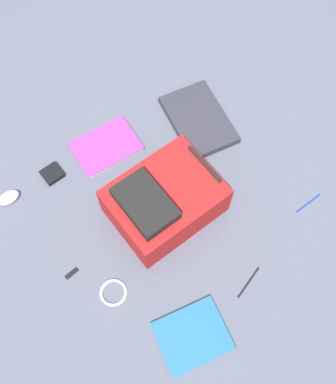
# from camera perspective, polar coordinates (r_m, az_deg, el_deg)

# --- Properties ---
(ground_plane) EXTENTS (3.46, 3.46, 0.00)m
(ground_plane) POSITION_cam_1_polar(r_m,az_deg,el_deg) (1.90, 0.52, -1.41)
(ground_plane) COLOR #4C5160
(backpack) EXTENTS (0.36, 0.45, 0.23)m
(backpack) POSITION_cam_1_polar(r_m,az_deg,el_deg) (1.80, -0.49, -1.19)
(backpack) COLOR maroon
(backpack) RESTS_ON ground_plane
(laptop) EXTENTS (0.42, 0.34, 0.03)m
(laptop) POSITION_cam_1_polar(r_m,az_deg,el_deg) (2.09, 3.85, 9.05)
(laptop) COLOR #24242C
(laptop) RESTS_ON ground_plane
(book_blue) EXTENTS (0.28, 0.31, 0.02)m
(book_blue) POSITION_cam_1_polar(r_m,az_deg,el_deg) (1.76, 3.08, -17.53)
(book_blue) COLOR silver
(book_blue) RESTS_ON ground_plane
(book_comic) EXTENTS (0.25, 0.31, 0.02)m
(book_comic) POSITION_cam_1_polar(r_m,az_deg,el_deg) (2.03, -7.76, 5.65)
(book_comic) COLOR silver
(book_comic) RESTS_ON ground_plane
(computer_mouse) EXTENTS (0.07, 0.10, 0.04)m
(computer_mouse) POSITION_cam_1_polar(r_m,az_deg,el_deg) (2.00, -19.33, -0.68)
(computer_mouse) COLOR silver
(computer_mouse) RESTS_ON ground_plane
(cable_coil) EXTENTS (0.11, 0.11, 0.01)m
(cable_coil) POSITION_cam_1_polar(r_m,az_deg,el_deg) (1.80, -6.84, -12.38)
(cable_coil) COLOR silver
(cable_coil) RESTS_ON ground_plane
(pen_black) EXTENTS (0.03, 0.15, 0.01)m
(pen_black) POSITION_cam_1_polar(r_m,az_deg,el_deg) (1.82, 10.04, -11.04)
(pen_black) COLOR black
(pen_black) RESTS_ON ground_plane
(pen_blue) EXTENTS (0.02, 0.14, 0.01)m
(pen_blue) POSITION_cam_1_polar(r_m,az_deg,el_deg) (1.99, 17.15, -1.33)
(pen_blue) COLOR #1933B2
(pen_blue) RESTS_ON ground_plane
(earbud_pouch) EXTENTS (0.09, 0.09, 0.02)m
(earbud_pouch) POSITION_cam_1_polar(r_m,az_deg,el_deg) (2.01, -14.28, 2.22)
(earbud_pouch) COLOR black
(earbud_pouch) RESTS_ON ground_plane
(usb_stick) EXTENTS (0.02, 0.06, 0.01)m
(usb_stick) POSITION_cam_1_polar(r_m,az_deg,el_deg) (1.84, -11.96, -9.90)
(usb_stick) COLOR black
(usb_stick) RESTS_ON ground_plane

